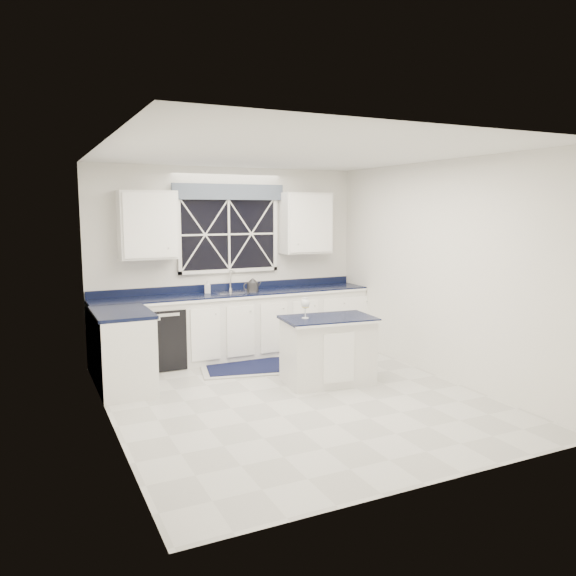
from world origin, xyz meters
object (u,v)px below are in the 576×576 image
kettle (252,285)px  wine_glass (305,304)px  soap_bottle (207,287)px  faucet (231,280)px  island (328,350)px  dishwasher (159,337)px

kettle → wine_glass: bearing=-88.9°
kettle → soap_bottle: (-0.63, 0.11, -0.00)m
faucet → soap_bottle: bearing=-166.9°
faucet → island: (0.59, -1.79, -0.69)m
island → kettle: bearing=107.8°
dishwasher → kettle: size_ratio=2.97×
faucet → soap_bottle: size_ratio=1.70×
wine_glass → island: bearing=-10.5°
dishwasher → wine_glass: wine_glass is taller
dishwasher → soap_bottle: soap_bottle is taller
wine_glass → soap_bottle: 1.79m
faucet → kettle: (0.25, -0.20, -0.07)m
dishwasher → faucet: 1.31m
faucet → wine_glass: faucet is taller
faucet → kettle: bearing=-38.7°
soap_bottle → island: bearing=-60.3°
wine_glass → kettle: bearing=92.1°
faucet → island: bearing=-71.7°
faucet → kettle: size_ratio=1.10×
faucet → soap_bottle: (-0.38, -0.09, -0.07)m
dishwasher → soap_bottle: size_ratio=4.62×
island → soap_bottle: (-0.97, 1.71, 0.62)m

